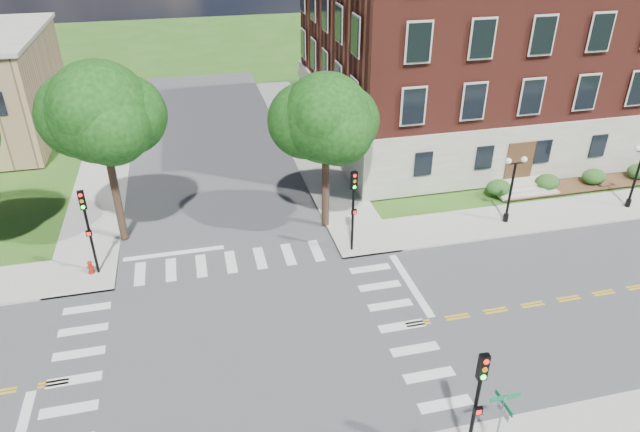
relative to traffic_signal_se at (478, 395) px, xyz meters
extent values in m
plane|color=#2A5518|center=(-6.86, 7.28, -3.19)|extent=(160.00, 160.00, 0.00)
cube|color=#3D3D3F|center=(-6.86, 7.28, -3.18)|extent=(90.00, 12.00, 0.01)
cube|color=#3D3D3F|center=(-6.86, 7.28, -3.18)|extent=(12.00, 90.00, 0.01)
cube|color=#9E9B93|center=(16.14, 15.03, -3.13)|extent=(34.00, 3.50, 0.12)
cube|color=#9E9B93|center=(0.89, 30.28, -3.13)|extent=(3.50, 34.00, 0.12)
cube|color=#9E9B93|center=(-14.61, 30.28, -3.13)|extent=(3.50, 34.00, 0.12)
cube|color=silver|center=(1.94, 10.28, -3.19)|extent=(0.40, 5.50, 0.00)
cube|color=#9A9788|center=(17.14, 29.28, -0.97)|extent=(30.00, 20.00, 4.20)
cube|color=maroon|center=(17.14, 29.28, 7.03)|extent=(29.55, 19.70, 11.80)
cube|color=#472D19|center=(13.14, 19.24, -1.37)|extent=(2.00, 0.10, 2.80)
cylinder|color=#2F2117|center=(-12.61, 18.26, -0.60)|extent=(0.44, 0.44, 4.94)
sphere|color=black|center=(-12.61, 18.26, 4.56)|extent=(5.37, 5.37, 5.37)
cylinder|color=#2F2117|center=(-0.88, 17.09, -0.96)|extent=(0.44, 0.44, 4.21)
sphere|color=black|center=(-0.88, 17.09, 3.66)|extent=(5.03, 5.03, 5.03)
cylinder|color=black|center=(0.00, 0.02, -1.17)|extent=(0.14, 0.14, 3.80)
cube|color=black|center=(0.00, 0.02, 1.23)|extent=(0.33, 0.24, 1.00)
cylinder|color=red|center=(0.00, -0.11, 1.56)|extent=(0.18, 0.06, 0.18)
cylinder|color=orange|center=(0.00, -0.11, 1.23)|extent=(0.18, 0.06, 0.18)
cylinder|color=#19E533|center=(0.00, -0.11, 0.90)|extent=(0.18, 0.06, 0.18)
cube|color=black|center=(0.00, -0.16, -0.57)|extent=(0.31, 0.14, 0.30)
cylinder|color=black|center=(-0.12, 14.00, -1.17)|extent=(0.14, 0.14, 3.80)
cube|color=black|center=(-0.12, 14.00, 1.23)|extent=(0.38, 0.32, 1.00)
cylinder|color=red|center=(-0.12, 13.87, 1.56)|extent=(0.19, 0.11, 0.18)
cylinder|color=orange|center=(-0.12, 13.87, 1.23)|extent=(0.19, 0.11, 0.18)
cylinder|color=#19E533|center=(-0.12, 13.87, 0.90)|extent=(0.19, 0.11, 0.18)
cube|color=black|center=(-0.12, 13.82, -0.57)|extent=(0.32, 0.22, 0.30)
cylinder|color=black|center=(-13.77, 15.02, -1.17)|extent=(0.14, 0.14, 3.80)
cube|color=black|center=(-13.77, 15.02, 1.23)|extent=(0.35, 0.27, 1.00)
cylinder|color=red|center=(-13.77, 14.89, 1.56)|extent=(0.19, 0.08, 0.18)
cylinder|color=orange|center=(-13.77, 14.89, 1.23)|extent=(0.19, 0.08, 0.18)
cylinder|color=#19E533|center=(-13.77, 14.89, 0.90)|extent=(0.19, 0.08, 0.18)
cube|color=black|center=(-13.77, 14.84, -0.57)|extent=(0.31, 0.16, 0.30)
cylinder|color=black|center=(9.89, 14.84, -2.82)|extent=(0.32, 0.32, 0.50)
cylinder|color=black|center=(9.89, 14.84, -1.17)|extent=(0.16, 0.16, 3.80)
cube|color=black|center=(9.89, 14.84, 0.78)|extent=(1.00, 0.06, 0.06)
sphere|color=white|center=(9.39, 14.84, 0.98)|extent=(0.36, 0.36, 0.36)
sphere|color=white|center=(10.39, 14.84, 0.98)|extent=(0.36, 0.36, 0.36)
cylinder|color=black|center=(18.45, 14.70, -2.82)|extent=(0.32, 0.32, 0.50)
cylinder|color=black|center=(18.45, 14.70, -1.17)|extent=(0.16, 0.16, 3.80)
sphere|color=white|center=(17.95, 14.70, 0.98)|extent=(0.36, 0.36, 0.36)
cylinder|color=gray|center=(0.86, -0.26, -1.52)|extent=(0.07, 0.07, 3.10)
cube|color=#0E7041|center=(0.86, -0.26, -0.07)|extent=(1.10, 0.03, 0.20)
cube|color=#0E7041|center=(0.86, -0.26, -0.32)|extent=(0.03, 1.10, 0.20)
cube|color=silver|center=(0.91, -0.26, -0.77)|extent=(0.03, 0.75, 0.25)
cylinder|color=maroon|center=(-14.12, 15.01, -3.02)|extent=(0.32, 0.32, 0.10)
cylinder|color=maroon|center=(-14.12, 15.01, -2.77)|extent=(0.22, 0.22, 0.60)
sphere|color=maroon|center=(-14.12, 15.01, -2.44)|extent=(0.24, 0.24, 0.24)
cylinder|color=maroon|center=(-14.12, 15.01, -2.69)|extent=(0.35, 0.12, 0.12)
cylinder|color=maroon|center=(-14.12, 15.01, -2.69)|extent=(0.12, 0.35, 0.12)
camera|label=1|loc=(-8.20, -11.80, 14.34)|focal=32.00mm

